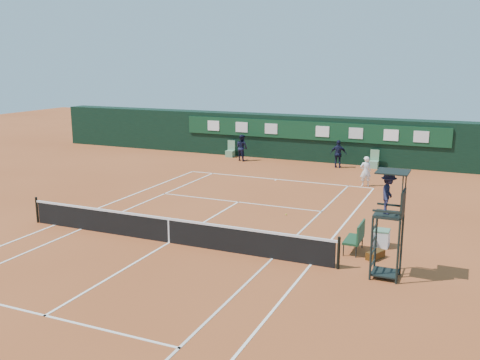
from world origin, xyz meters
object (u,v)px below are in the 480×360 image
player_bench (357,236)px  cooler (381,238)px  tennis_net (169,230)px  umpire_chair (389,202)px  player (366,171)px

player_bench → cooler: (0.72, 0.96, -0.27)m
tennis_net → umpire_chair: 8.14m
umpire_chair → player_bench: bearing=124.3°
player_bench → cooler: player_bench is taller
umpire_chair → cooler: bearing=101.3°
tennis_net → player_bench: same height
tennis_net → player: size_ratio=7.86×
tennis_net → player: (4.95, 12.24, 0.31)m
tennis_net → cooler: size_ratio=20.00×
player_bench → player: bearing=99.1°
player_bench → player: player is taller
player_bench → cooler: size_ratio=1.86×
umpire_chair → player: bearing=103.5°
cooler → player: 9.78m
cooler → umpire_chair: bearing=-78.7°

